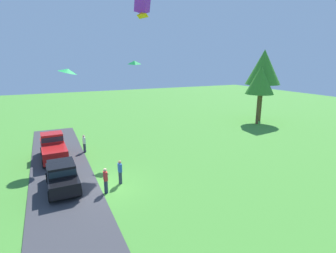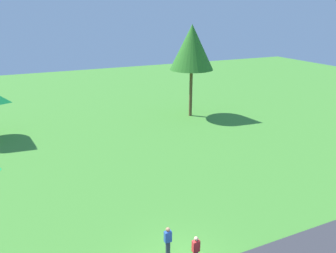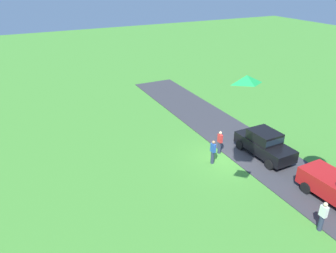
% 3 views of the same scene
% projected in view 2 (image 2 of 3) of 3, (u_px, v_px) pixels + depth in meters
% --- Properties ---
extents(person_on_lawn, '(0.36, 0.24, 1.71)m').
position_uv_depth(person_on_lawn, '(196.00, 251.00, 15.83)').
color(person_on_lawn, '#2D334C').
rests_on(person_on_lawn, ground).
extents(person_beside_suv, '(0.36, 0.24, 1.71)m').
position_uv_depth(person_beside_suv, '(168.00, 241.00, 16.49)').
color(person_beside_suv, '#2D334C').
rests_on(person_beside_suv, ground).
extents(tree_far_right, '(4.98, 4.98, 10.52)m').
position_uv_depth(tree_far_right, '(192.00, 48.00, 36.70)').
color(tree_far_right, brown).
rests_on(tree_far_right, ground).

